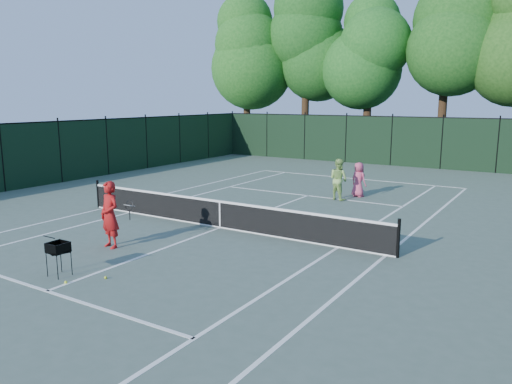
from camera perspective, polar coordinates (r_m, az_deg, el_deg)
The scene contains 22 objects.
ground at distance 16.30m, azimuth -4.12°, elevation -4.10°, with size 90.00×90.00×0.00m, color #4C5C4F.
sideline_doubles_left at distance 19.96m, azimuth -16.94°, elevation -1.78°, with size 0.10×23.77×0.01m, color white.
sideline_doubles_right at distance 13.90m, azimuth 14.60°, elevation -7.04°, with size 0.10×23.77×0.01m, color white.
sideline_singles_left at distance 18.96m, azimuth -14.21°, elevation -2.28°, with size 0.10×23.77×0.01m, color white.
sideline_singles_right at distance 14.34m, azimuth 9.36°, elevation -6.28°, with size 0.10×23.77×0.01m, color white.
baseline_far at distance 26.62m, azimuth 11.17°, elevation 1.52°, with size 10.97×0.10×0.01m, color white.
service_line_near at distance 12.01m, azimuth -22.77°, elevation -10.40°, with size 8.23×0.10×0.01m, color white.
service_line_far at distance 21.66m, azimuth 5.93°, elevation -0.41°, with size 8.23×0.10×0.01m, color white.
center_service_line at distance 16.30m, azimuth -4.12°, elevation -4.08°, with size 0.10×12.80×0.01m, color white.
tennis_net at distance 16.18m, azimuth -4.14°, elevation -2.46°, with size 11.69×0.09×1.06m.
fence_far at distance 32.19m, azimuth 15.22°, elevation 5.60°, with size 24.00×0.05×3.00m, color black.
fence_left at distance 24.98m, azimuth -27.02°, elevation 3.43°, with size 0.05×36.00×3.00m, color black.
tree_0 at distance 41.04m, azimuth -1.07°, elevation 16.30°, with size 6.40×6.40×13.14m.
tree_1 at distance 39.05m, azimuth 5.79°, elevation 17.32°, with size 6.80×6.80×13.98m.
tree_2 at distance 36.81m, azimuth 12.89°, elevation 16.01°, with size 6.00×6.00×12.40m.
tree_3 at distance 36.08m, azimuth 21.13°, elevation 17.74°, with size 7.00×7.00×14.45m.
coach at distance 14.52m, azimuth -16.37°, elevation -2.51°, with size 1.03×0.60×1.89m.
player_pink at distance 21.67m, azimuth 11.64°, elevation 1.40°, with size 0.84×0.69×1.47m.
player_green at distance 20.85m, azimuth 9.42°, elevation 1.45°, with size 1.00×0.90×1.71m.
ball_hopper at distance 12.68m, azimuth -21.69°, elevation -5.95°, with size 0.53×0.53×0.82m.
loose_ball_near_cart at distance 12.30m, azimuth -20.91°, elevation -9.61°, with size 0.07×0.07×0.07m, color #DCF131.
loose_ball_midcourt at distance 12.30m, azimuth -16.81°, elevation -9.34°, with size 0.07×0.07×0.07m, color #C3DA2C.
Camera 1 is at (9.35, -12.69, 4.16)m, focal length 35.00 mm.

